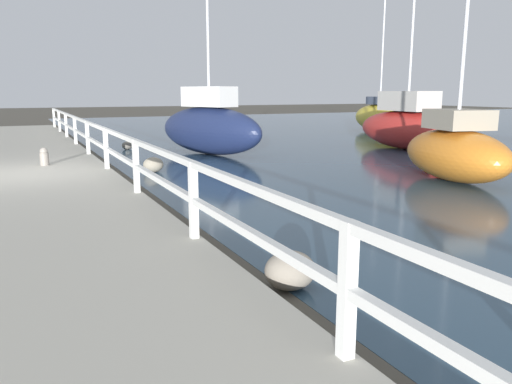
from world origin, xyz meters
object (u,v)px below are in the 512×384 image
sailboat_yellow (379,117)px  sailboat_red (407,126)px  mooring_bollard (44,157)px  sailboat_navy (210,127)px  sailboat_orange (456,151)px

sailboat_yellow → sailboat_red: 7.92m
mooring_bollard → sailboat_navy: (5.23, 2.06, 0.47)m
sailboat_yellow → sailboat_orange: (-7.84, -12.25, -0.09)m
mooring_bollard → sailboat_navy: bearing=21.5°
sailboat_navy → sailboat_red: size_ratio=0.89×
sailboat_yellow → sailboat_orange: bearing=-111.6°
sailboat_red → sailboat_orange: 6.63m
sailboat_yellow → sailboat_navy: sailboat_yellow is taller
mooring_bollard → sailboat_red: size_ratio=0.06×
sailboat_yellow → sailboat_red: sailboat_red is taller
sailboat_navy → sailboat_red: (6.97, -1.70, -0.08)m
sailboat_yellow → sailboat_navy: bearing=-145.0°
mooring_bollard → sailboat_yellow: (16.46, 7.04, 0.33)m
sailboat_orange → sailboat_red: bearing=71.1°
sailboat_navy → sailboat_yellow: bearing=2.6°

